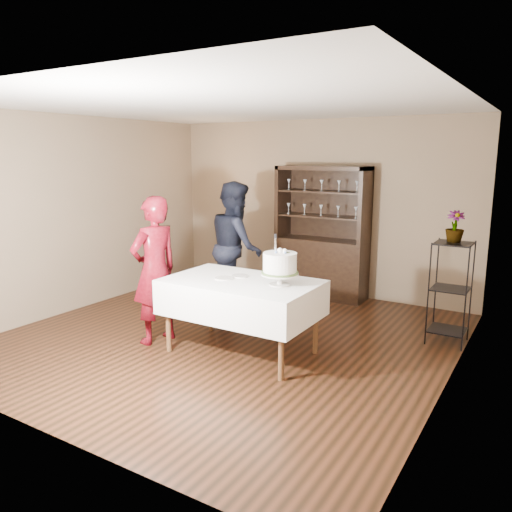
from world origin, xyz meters
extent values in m
plane|color=black|center=(0.00, 0.00, 0.00)|extent=(5.00, 5.00, 0.00)
plane|color=silver|center=(0.00, 0.00, 2.70)|extent=(5.00, 5.00, 0.00)
cube|color=brown|center=(0.00, 2.50, 1.35)|extent=(5.00, 0.02, 2.70)
cube|color=brown|center=(-2.50, 0.00, 1.35)|extent=(0.02, 5.00, 2.70)
cube|color=brown|center=(2.50, 0.00, 1.35)|extent=(0.02, 5.00, 2.70)
cube|color=black|center=(0.20, 2.24, 0.45)|extent=(1.40, 0.48, 0.90)
cube|color=black|center=(0.20, 2.46, 1.45)|extent=(1.40, 0.03, 1.10)
cube|color=black|center=(0.20, 2.24, 1.97)|extent=(1.40, 0.48, 0.06)
cube|color=black|center=(0.20, 2.24, 1.25)|extent=(1.28, 0.42, 0.02)
cube|color=black|center=(0.20, 2.24, 1.62)|extent=(1.28, 0.42, 0.02)
cylinder|color=black|center=(2.08, 1.00, 0.60)|extent=(0.02, 0.02, 1.20)
cylinder|color=black|center=(2.48, 1.00, 0.60)|extent=(0.02, 0.02, 1.20)
cylinder|color=black|center=(2.08, 1.40, 0.60)|extent=(0.02, 0.02, 1.20)
cylinder|color=black|center=(2.48, 1.40, 0.60)|extent=(0.02, 0.02, 1.20)
cube|color=black|center=(2.28, 1.20, 0.15)|extent=(0.40, 0.40, 0.02)
cube|color=black|center=(2.28, 1.20, 0.65)|extent=(0.40, 0.40, 0.01)
cube|color=black|center=(2.28, 1.20, 1.18)|extent=(0.40, 0.40, 0.02)
cube|color=white|center=(0.39, -0.30, 0.64)|extent=(1.65, 1.02, 0.38)
cylinder|color=#53351E|center=(-0.33, -0.70, 0.39)|extent=(0.06, 0.06, 0.78)
cylinder|color=#53351E|center=(1.10, -0.70, 0.39)|extent=(0.06, 0.06, 0.78)
cylinder|color=#53351E|center=(-0.33, 0.09, 0.39)|extent=(0.06, 0.06, 0.78)
cylinder|color=#53351E|center=(1.10, 0.09, 0.39)|extent=(0.06, 0.06, 0.78)
imported|color=#3D050D|center=(-0.65, -0.53, 0.86)|extent=(0.53, 0.69, 1.72)
imported|color=black|center=(-0.55, 1.01, 0.91)|extent=(1.09, 1.12, 1.81)
cylinder|color=beige|center=(0.84, -0.27, 0.83)|extent=(0.22, 0.22, 0.01)
cylinder|color=beige|center=(0.84, -0.27, 0.88)|extent=(0.05, 0.05, 0.11)
cylinder|color=beige|center=(0.84, -0.27, 0.94)|extent=(0.39, 0.39, 0.02)
cylinder|color=#496530|center=(0.84, -0.27, 0.96)|extent=(0.38, 0.38, 0.02)
cylinder|color=white|center=(0.84, -0.27, 1.06)|extent=(0.41, 0.41, 0.22)
sphere|color=#5A7FC2|center=(0.88, -0.27, 1.18)|extent=(0.03, 0.03, 0.03)
cube|color=silver|center=(0.80, -0.29, 1.25)|extent=(0.03, 0.02, 0.15)
cube|color=black|center=(0.80, -0.29, 1.34)|extent=(0.03, 0.03, 0.06)
cylinder|color=beige|center=(0.19, -0.35, 0.83)|extent=(0.23, 0.23, 0.01)
cylinder|color=beige|center=(0.29, -0.17, 0.83)|extent=(0.22, 0.22, 0.01)
imported|color=#496530|center=(2.27, 1.24, 1.37)|extent=(0.26, 0.26, 0.36)
camera|label=1|loc=(3.25, -4.70, 2.16)|focal=35.00mm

